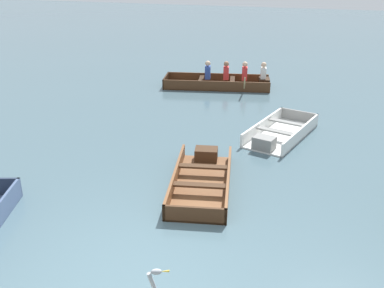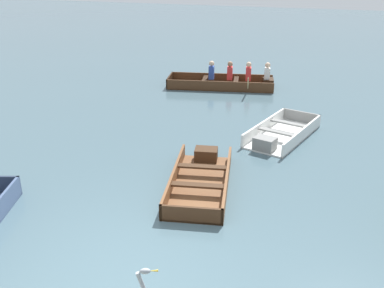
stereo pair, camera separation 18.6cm
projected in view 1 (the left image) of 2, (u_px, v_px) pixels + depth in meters
name	position (u px, v px, depth m)	size (l,w,h in m)	color
ground_plane	(136.00, 277.00, 5.93)	(80.00, 80.00, 0.00)	#47606B
skiff_wooden_brown_mid_moored	(202.00, 178.00, 8.41)	(1.62, 2.80, 0.31)	brown
skiff_white_outer_moored	(279.00, 133.00, 10.61)	(1.64, 2.65, 0.33)	white
rowboat_dark_varnish_with_crew	(224.00, 81.00, 14.92)	(3.82, 2.37, 0.91)	#4C2D19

